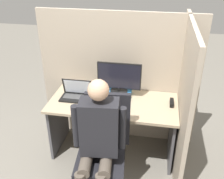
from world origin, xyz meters
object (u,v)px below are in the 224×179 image
Objects in this scene: paper_box at (119,93)px; person at (97,139)px; laptop at (77,95)px; monitor at (119,78)px; office_chair at (103,147)px; carrot_toy at (124,110)px; stapler at (172,103)px.

person is at bearing -93.20° from paper_box.
monitor is at bearing 17.35° from laptop.
office_chair is 0.27m from person.
carrot_toy is at bearing -72.77° from paper_box.
person reaches higher than laptop.
monitor is at bearing 170.64° from stapler.
person is at bearing -105.98° from carrot_toy.
person is at bearing -96.10° from office_chair.
paper_box is at bearing 170.89° from stapler.
monitor reaches higher than laptop.
monitor is 0.42m from carrot_toy.
stapler is (1.08, 0.05, -0.02)m from laptop.
person reaches higher than carrot_toy.
stapler is at bearing 44.72° from office_chair.
office_chair is (-0.03, -0.74, -0.40)m from monitor.
office_chair is (-0.03, -0.73, -0.20)m from paper_box.
person reaches higher than monitor.
laptop is at bearing 160.99° from carrot_toy.
laptop is 1.08m from stapler.
person reaches higher than stapler.
carrot_toy is 0.11× the size of person.
stapler is at bearing 50.30° from person.
carrot_toy is 0.57m from person.
stapler is 0.99× the size of carrot_toy.
paper_box is at bearing 107.23° from carrot_toy.
carrot_toy is at bearing -19.01° from laptop.
carrot_toy is (0.11, -0.35, -0.21)m from monitor.
paper_box is 0.27× the size of office_chair.
monitor is at bearing 87.44° from office_chair.
stapler is 0.56m from carrot_toy.
person is at bearing -93.19° from monitor.
person is (-0.02, -0.16, 0.22)m from office_chair.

